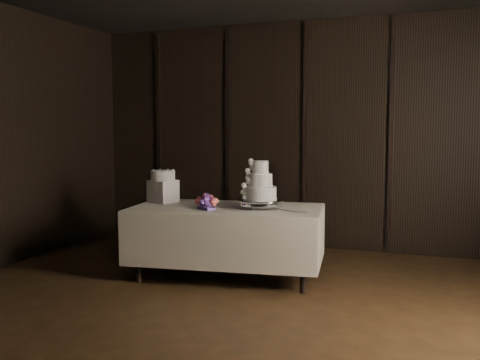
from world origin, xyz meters
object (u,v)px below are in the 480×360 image
(display_table, at_px, (227,239))
(wedding_cake, at_px, (257,184))
(bouquet, at_px, (207,202))
(box_pedestal, at_px, (163,191))
(cake_stand, at_px, (260,204))
(small_cake, at_px, (163,175))

(display_table, height_order, wedding_cake, wedding_cake)
(display_table, xyz_separation_m, bouquet, (-0.17, -0.14, 0.41))
(box_pedestal, bearing_deg, display_table, -5.44)
(display_table, xyz_separation_m, cake_stand, (0.36, 0.03, 0.39))
(cake_stand, relative_size, bouquet, 1.25)
(box_pedestal, bearing_deg, small_cake, 0.00)
(cake_stand, xyz_separation_m, small_cake, (-1.16, 0.04, 0.26))
(bouquet, height_order, box_pedestal, box_pedestal)
(box_pedestal, relative_size, small_cake, 0.96)
(cake_stand, xyz_separation_m, bouquet, (-0.53, -0.17, 0.02))
(wedding_cake, bearing_deg, bouquet, 176.75)
(display_table, bearing_deg, box_pedestal, 166.26)
(wedding_cake, bearing_deg, display_table, 162.10)
(cake_stand, relative_size, wedding_cake, 1.20)
(display_table, relative_size, bouquet, 5.48)
(wedding_cake, relative_size, box_pedestal, 1.55)
(display_table, height_order, small_cake, small_cake)
(small_cake, bearing_deg, bouquet, -19.00)
(bouquet, distance_m, small_cake, 0.71)
(cake_stand, bearing_deg, box_pedestal, 177.86)
(wedding_cake, xyz_separation_m, small_cake, (-1.13, 0.06, 0.05))
(display_table, relative_size, cake_stand, 4.38)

